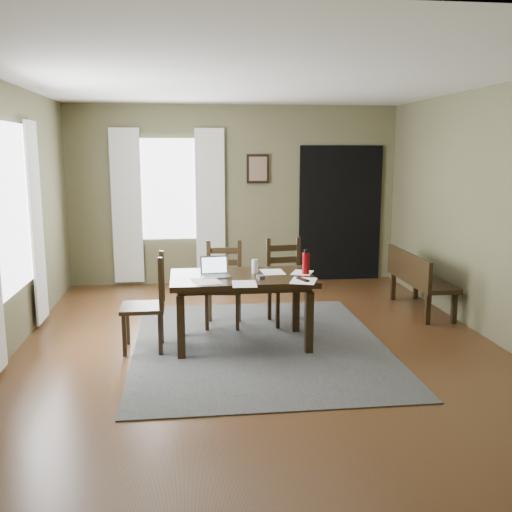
{
  "coord_description": "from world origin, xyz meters",
  "views": [
    {
      "loc": [
        -0.72,
        -5.69,
        2.01
      ],
      "look_at": [
        0.0,
        0.3,
        0.9
      ],
      "focal_mm": 40.0,
      "sensor_mm": 36.0,
      "label": 1
    }
  ],
  "objects": [
    {
      "name": "paper_e",
      "position": [
        -0.19,
        -0.36,
        0.75
      ],
      "size": [
        0.25,
        0.31,
        0.0
      ],
      "primitive_type": "cube",
      "rotation": [
        0.0,
        0.0,
        -0.04
      ],
      "color": "white",
      "rests_on": "dining_table"
    },
    {
      "name": "paper_d",
      "position": [
        0.47,
        0.09,
        0.75
      ],
      "size": [
        0.29,
        0.32,
        0.0
      ],
      "primitive_type": "cube",
      "rotation": [
        0.0,
        0.0,
        -0.4
      ],
      "color": "white",
      "rests_on": "dining_table"
    },
    {
      "name": "window_left",
      "position": [
        -2.47,
        0.2,
        1.45
      ],
      "size": [
        0.01,
        1.3,
        1.7
      ],
      "color": "white",
      "rests_on": "ground"
    },
    {
      "name": "paper_b",
      "position": [
        0.4,
        -0.29,
        0.75
      ],
      "size": [
        0.33,
        0.37,
        0.0
      ],
      "primitive_type": "cube",
      "rotation": [
        0.0,
        0.0,
        -0.33
      ],
      "color": "white",
      "rests_on": "dining_table"
    },
    {
      "name": "dining_table",
      "position": [
        -0.18,
        0.04,
        0.66
      ],
      "size": [
        1.48,
        0.89,
        0.74
      ],
      "rotation": [
        0.0,
        0.0,
        0.01
      ],
      "color": "black",
      "rests_on": "rug"
    },
    {
      "name": "curtain_back_left",
      "position": [
        -1.62,
        2.94,
        1.2
      ],
      "size": [
        0.44,
        0.03,
        2.3
      ],
      "color": "silver",
      "rests_on": "ground"
    },
    {
      "name": "paper_a",
      "position": [
        -0.56,
        -0.19,
        0.75
      ],
      "size": [
        0.32,
        0.38,
        0.0
      ],
      "primitive_type": "cube",
      "rotation": [
        0.0,
        0.0,
        0.22
      ],
      "color": "white",
      "rests_on": "dining_table"
    },
    {
      "name": "tv_remote",
      "position": [
        0.4,
        -0.27,
        0.76
      ],
      "size": [
        0.11,
        0.18,
        0.02
      ],
      "primitive_type": "cube",
      "rotation": [
        0.0,
        0.0,
        0.38
      ],
      "color": "black",
      "rests_on": "dining_table"
    },
    {
      "name": "paper_c",
      "position": [
        0.16,
        0.16,
        0.75
      ],
      "size": [
        0.24,
        0.31,
        0.0
      ],
      "primitive_type": "cube",
      "rotation": [
        0.0,
        0.0,
        0.04
      ],
      "color": "white",
      "rests_on": "dining_table"
    },
    {
      "name": "laptop",
      "position": [
        -0.46,
        0.05,
        0.8
      ],
      "size": [
        0.31,
        0.25,
        0.2
      ],
      "rotation": [
        0.0,
        0.0,
        0.09
      ],
      "color": "#B7B7BC",
      "rests_on": "dining_table"
    },
    {
      "name": "drinking_glass",
      "position": [
        -0.03,
        0.13,
        0.82
      ],
      "size": [
        0.07,
        0.07,
        0.15
      ],
      "primitive_type": "cylinder",
      "rotation": [
        0.0,
        0.0,
        -0.12
      ],
      "color": "silver",
      "rests_on": "dining_table"
    },
    {
      "name": "ground",
      "position": [
        0.0,
        0.0,
        -0.01
      ],
      "size": [
        5.0,
        6.0,
        0.01
      ],
      "color": "#492C16"
    },
    {
      "name": "chair_end",
      "position": [
        -1.14,
        -0.02,
        0.49
      ],
      "size": [
        0.44,
        0.44,
        0.99
      ],
      "rotation": [
        0.0,
        0.0,
        -1.56
      ],
      "color": "black",
      "rests_on": "rug"
    },
    {
      "name": "curtain_back_right",
      "position": [
        -0.38,
        2.94,
        1.2
      ],
      "size": [
        0.44,
        0.03,
        2.3
      ],
      "color": "silver",
      "rests_on": "ground"
    },
    {
      "name": "doorway_back",
      "position": [
        1.65,
        2.97,
        1.05
      ],
      "size": [
        1.3,
        0.03,
        2.1
      ],
      "color": "black",
      "rests_on": "ground"
    },
    {
      "name": "room_shell",
      "position": [
        0.0,
        0.0,
        1.8
      ],
      "size": [
        5.02,
        6.02,
        2.71
      ],
      "color": "brown",
      "rests_on": "ground"
    },
    {
      "name": "window_back",
      "position": [
        -1.0,
        2.97,
        1.45
      ],
      "size": [
        1.0,
        0.01,
        1.5
      ],
      "color": "white",
      "rests_on": "ground"
    },
    {
      "name": "chair_back_right",
      "position": [
        0.42,
        0.77,
        0.49
      ],
      "size": [
        0.48,
        0.49,
        0.99
      ],
      "rotation": [
        0.0,
        0.0,
        0.13
      ],
      "color": "black",
      "rests_on": "rug"
    },
    {
      "name": "water_bottle",
      "position": [
        0.49,
        0.03,
        0.87
      ],
      "size": [
        0.08,
        0.08,
        0.26
      ],
      "rotation": [
        0.0,
        0.0,
        0.07
      ],
      "color": "maroon",
      "rests_on": "dining_table"
    },
    {
      "name": "bench",
      "position": [
        2.15,
        1.06,
        0.45
      ],
      "size": [
        0.43,
        1.34,
        0.76
      ],
      "rotation": [
        0.0,
        0.0,
        1.57
      ],
      "color": "black",
      "rests_on": "ground"
    },
    {
      "name": "rug",
      "position": [
        0.0,
        0.0,
        0.01
      ],
      "size": [
        2.6,
        3.2,
        0.01
      ],
      "color": "#3A3A3A",
      "rests_on": "ground"
    },
    {
      "name": "curtain_left_far",
      "position": [
        -2.44,
        1.02,
        1.2
      ],
      "size": [
        0.03,
        0.48,
        2.3
      ],
      "color": "silver",
      "rests_on": "ground"
    },
    {
      "name": "computer_mouse",
      "position": [
        -0.01,
        -0.14,
        0.77
      ],
      "size": [
        0.08,
        0.12,
        0.04
      ],
      "primitive_type": "cube",
      "rotation": [
        0.0,
        0.0,
        0.22
      ],
      "color": "#3F3F42",
      "rests_on": "dining_table"
    },
    {
      "name": "framed_picture",
      "position": [
        0.35,
        2.97,
        1.75
      ],
      "size": [
        0.34,
        0.03,
        0.44
      ],
      "color": "black",
      "rests_on": "ground"
    },
    {
      "name": "chair_back_left",
      "position": [
        -0.33,
        0.74,
        0.48
      ],
      "size": [
        0.48,
        0.48,
        0.98
      ],
      "rotation": [
        0.0,
        0.0,
        -0.14
      ],
      "color": "black",
      "rests_on": "rug"
    }
  ]
}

